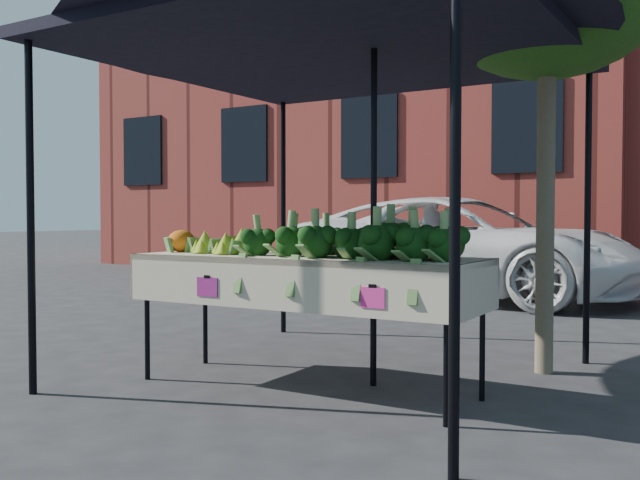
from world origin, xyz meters
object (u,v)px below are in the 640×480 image
at_px(street_tree, 546,114).
at_px(table, 304,323).
at_px(vehicle, 462,116).
at_px(canopy, 335,188).

bearing_deg(street_tree, table, -132.55).
relative_size(table, vehicle, 0.46).
distance_m(table, street_tree, 2.35).
distance_m(vehicle, street_tree, 4.92).
bearing_deg(street_tree, vehicle, 117.31).
height_order(table, street_tree, street_tree).
xyz_separation_m(canopy, street_tree, (1.25, 0.94, 0.54)).
xyz_separation_m(canopy, vehicle, (-0.99, 5.27, 1.23)).
relative_size(vehicle, street_tree, 1.36).
bearing_deg(table, vehicle, 99.88).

